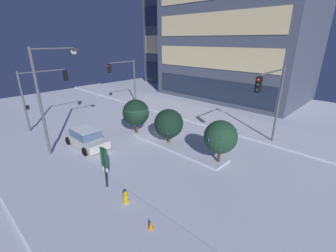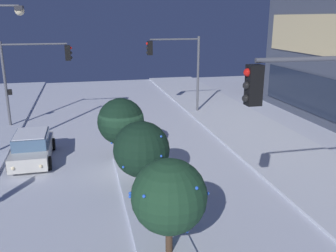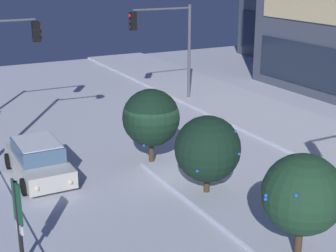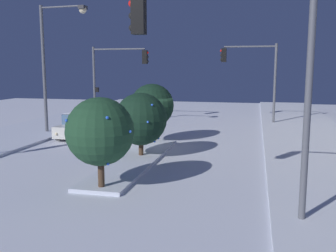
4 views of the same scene
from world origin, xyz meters
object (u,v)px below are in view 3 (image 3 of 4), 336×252
decorated_tree_median (303,194)px  traffic_light_corner_far_left (166,36)px  decorated_tree_right_of_median (151,118)px  car_near (38,160)px  parking_info_sign (18,215)px  decorated_tree_left_of_median (208,149)px

decorated_tree_median → traffic_light_corner_far_left: bearing=164.7°
decorated_tree_right_of_median → car_near: bearing=-101.2°
parking_info_sign → decorated_tree_median: decorated_tree_median is taller
decorated_tree_left_of_median → traffic_light_corner_far_left: bearing=158.9°
car_near → decorated_tree_right_of_median: size_ratio=1.36×
car_near → decorated_tree_median: decorated_tree_median is taller
parking_info_sign → decorated_tree_left_of_median: bearing=5.8°
car_near → decorated_tree_right_of_median: decorated_tree_right_of_median is taller
decorated_tree_left_of_median → decorated_tree_right_of_median: (-3.63, -0.46, 0.25)m
parking_info_sign → car_near: bearing=64.3°
decorated_tree_left_of_median → decorated_tree_median: bearing=0.7°
decorated_tree_left_of_median → parking_info_sign: bearing=-76.6°
parking_info_sign → decorated_tree_median: bearing=-31.4°
decorated_tree_left_of_median → car_near: bearing=-132.3°
traffic_light_corner_far_left → decorated_tree_right_of_median: traffic_light_corner_far_left is taller
traffic_light_corner_far_left → decorated_tree_right_of_median: bearing=58.9°
traffic_light_corner_far_left → decorated_tree_left_of_median: size_ratio=1.93×
parking_info_sign → decorated_tree_left_of_median: 7.21m
parking_info_sign → decorated_tree_median: (3.12, 7.07, 0.36)m
decorated_tree_median → car_near: bearing=-151.6°
traffic_light_corner_far_left → parking_info_sign: 18.37m
traffic_light_corner_far_left → parking_info_sign: bearing=49.9°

